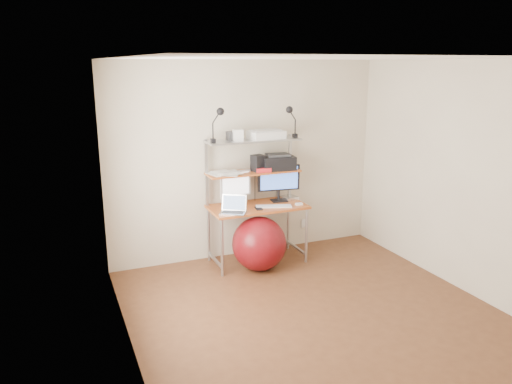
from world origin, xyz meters
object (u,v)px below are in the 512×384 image
printer (278,162)px  monitor_black (279,180)px  monitor_silver (236,186)px  exercise_ball (259,244)px  laptop (234,209)px

printer → monitor_black: bearing=-47.1°
monitor_silver → exercise_ball: monitor_silver is taller
monitor_black → exercise_ball: (-0.42, -0.35, -0.68)m
monitor_silver → monitor_black: (0.59, 0.01, 0.03)m
monitor_silver → exercise_ball: 0.76m
printer → exercise_ball: (-0.41, -0.37, -0.91)m
laptop → exercise_ball: (0.29, -0.09, -0.45)m
laptop → monitor_black: bearing=51.2°
exercise_ball → printer: bearing=41.9°
monitor_black → exercise_ball: monitor_black is taller
printer → exercise_ball: size_ratio=0.67×
monitor_silver → laptop: 0.35m
exercise_ball → monitor_black: bearing=39.8°
laptop → printer: size_ratio=0.83×
exercise_ball → laptop: bearing=163.0°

